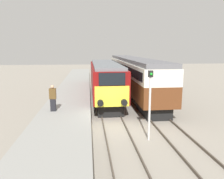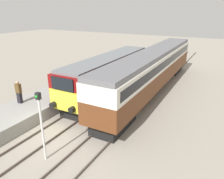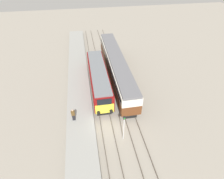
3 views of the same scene
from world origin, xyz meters
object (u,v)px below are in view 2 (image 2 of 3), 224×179
at_px(locomotive, 109,74).
at_px(passenger_carriage, 153,67).
at_px(signal_post, 41,121).
at_px(person_on_platform, 19,92).

xyz_separation_m(locomotive, passenger_carriage, (3.40, 2.79, 0.42)).
height_order(locomotive, passenger_carriage, passenger_carriage).
bearing_deg(locomotive, signal_post, -80.68).
xyz_separation_m(passenger_carriage, person_on_platform, (-7.48, -9.83, -0.68)).
relative_size(locomotive, signal_post, 3.45).
xyz_separation_m(locomotive, signal_post, (1.70, -10.35, 0.26)).
bearing_deg(person_on_platform, signal_post, -29.82).
relative_size(person_on_platform, signal_post, 0.46).
distance_m(passenger_carriage, signal_post, 13.25).
height_order(passenger_carriage, signal_post, passenger_carriage).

